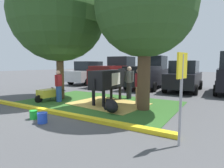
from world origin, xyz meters
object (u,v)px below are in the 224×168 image
at_px(bucket_green, 33,115).
at_px(sedan_silver, 89,73).
at_px(parking_sign, 181,81).
at_px(calf_lying, 111,106).
at_px(bucket_blue, 42,118).
at_px(shade_tree_left, 58,14).
at_px(pickup_truck_maroon, 117,72).
at_px(wheelbarrow, 47,93).
at_px(person_handler, 59,85).
at_px(cow_holstein, 109,79).
at_px(hatchback_white, 184,76).
at_px(person_visitor_far, 129,82).
at_px(shade_tree_right, 145,7).
at_px(pickup_truck_black, 149,73).
at_px(person_visitor_near, 139,86).

xyz_separation_m(bucket_green, sedan_silver, (-5.20, 9.59, 0.83)).
bearing_deg(parking_sign, calf_lying, 148.63).
relative_size(parking_sign, bucket_blue, 6.32).
bearing_deg(parking_sign, bucket_green, -175.09).
distance_m(shade_tree_left, pickup_truck_maroon, 7.44).
height_order(shade_tree_left, calf_lying, shade_tree_left).
bearing_deg(bucket_green, parking_sign, 4.91).
xyz_separation_m(wheelbarrow, bucket_blue, (2.61, -2.37, -0.21)).
bearing_deg(person_handler, calf_lying, -5.00).
relative_size(shade_tree_left, cow_holstein, 2.14).
bearing_deg(bucket_blue, person_handler, 128.02).
distance_m(calf_lying, sedan_silver, 10.20).
bearing_deg(parking_sign, pickup_truck_maroon, 126.69).
height_order(wheelbarrow, parking_sign, parking_sign).
xyz_separation_m(shade_tree_left, bucket_green, (1.93, -3.06, -4.16)).
xyz_separation_m(cow_holstein, person_handler, (-2.14, -1.10, -0.31)).
xyz_separation_m(parking_sign, hatchback_white, (-1.55, 8.92, -0.48)).
relative_size(person_visitor_far, bucket_green, 5.74).
bearing_deg(shade_tree_right, sedan_silver, 140.35).
bearing_deg(pickup_truck_black, bucket_blue, -89.05).
bearing_deg(shade_tree_left, cow_holstein, 9.60).
relative_size(shade_tree_left, sedan_silver, 1.51).
height_order(person_visitor_near, pickup_truck_black, pickup_truck_black).
bearing_deg(shade_tree_right, calf_lying, -134.80).
xyz_separation_m(cow_holstein, person_visitor_near, (1.41, 0.22, -0.24)).
relative_size(calf_lying, person_visitor_near, 0.73).
height_order(cow_holstein, person_visitor_near, person_visitor_near).
relative_size(person_handler, pickup_truck_maroon, 0.28).
height_order(person_handler, hatchback_white, hatchback_white).
bearing_deg(shade_tree_right, cow_holstein, 167.22).
xyz_separation_m(person_visitor_near, person_visitor_far, (-1.01, 1.12, 0.03)).
height_order(shade_tree_left, cow_holstein, shade_tree_left).
bearing_deg(sedan_silver, calf_lying, -47.10).
xyz_separation_m(bucket_green, pickup_truck_black, (0.44, 9.74, 0.96)).
xyz_separation_m(calf_lying, person_visitor_near, (0.45, 1.59, 0.64)).
bearing_deg(shade_tree_right, person_handler, -170.59).
bearing_deg(parking_sign, person_visitor_far, 127.64).
height_order(person_visitor_near, pickup_truck_maroon, pickup_truck_maroon).
bearing_deg(pickup_truck_maroon, bucket_green, -76.24).
bearing_deg(person_visitor_near, parking_sign, -54.04).
bearing_deg(sedan_silver, person_handler, -61.97).
distance_m(cow_holstein, pickup_truck_maroon, 7.00).
xyz_separation_m(shade_tree_right, parking_sign, (1.94, -2.69, -2.51)).
height_order(wheelbarrow, bucket_green, wheelbarrow).
relative_size(shade_tree_right, bucket_blue, 18.06).
distance_m(sedan_silver, pickup_truck_maroon, 2.82).
relative_size(bucket_blue, hatchback_white, 0.07).
bearing_deg(bucket_green, pickup_truck_maroon, 103.76).
height_order(person_visitor_far, wheelbarrow, person_visitor_far).
distance_m(cow_holstein, parking_sign, 4.95).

